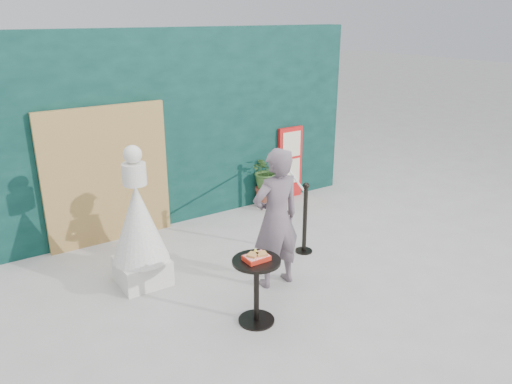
# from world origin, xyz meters

# --- Properties ---
(ground) EXTENTS (60.00, 60.00, 0.00)m
(ground) POSITION_xyz_m (0.00, 0.00, 0.00)
(ground) COLOR #ADAAA5
(ground) RESTS_ON ground
(back_wall) EXTENTS (6.00, 0.30, 3.00)m
(back_wall) POSITION_xyz_m (0.00, 3.15, 1.50)
(back_wall) COLOR black
(back_wall) RESTS_ON ground
(bamboo_fence) EXTENTS (1.80, 0.08, 2.00)m
(bamboo_fence) POSITION_xyz_m (-1.40, 2.94, 1.00)
(bamboo_fence) COLOR tan
(bamboo_fence) RESTS_ON ground
(woman) EXTENTS (0.65, 0.44, 1.75)m
(woman) POSITION_xyz_m (-0.13, 0.57, 0.87)
(woman) COLOR #65575F
(woman) RESTS_ON ground
(menu_board) EXTENTS (0.50, 0.07, 1.30)m
(menu_board) POSITION_xyz_m (1.90, 2.95, 0.65)
(menu_board) COLOR red
(menu_board) RESTS_ON ground
(statue) EXTENTS (0.69, 0.69, 1.77)m
(statue) POSITION_xyz_m (-1.50, 1.51, 0.72)
(statue) COLOR silver
(statue) RESTS_ON ground
(cafe_table) EXTENTS (0.52, 0.52, 0.75)m
(cafe_table) POSITION_xyz_m (-0.78, 0.02, 0.50)
(cafe_table) COLOR black
(cafe_table) RESTS_ON ground
(food_basket) EXTENTS (0.26, 0.19, 0.11)m
(food_basket) POSITION_xyz_m (-0.78, 0.02, 0.79)
(food_basket) COLOR red
(food_basket) RESTS_ON cafe_table
(planter) EXTENTS (0.56, 0.49, 0.95)m
(planter) POSITION_xyz_m (1.30, 2.84, 0.55)
(planter) COLOR brown
(planter) RESTS_ON ground
(stanchion_barrier) EXTENTS (0.84, 1.54, 1.03)m
(stanchion_barrier) POSITION_xyz_m (1.02, 1.71, 0.49)
(stanchion_barrier) COLOR black
(stanchion_barrier) RESTS_ON ground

